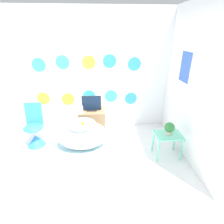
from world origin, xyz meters
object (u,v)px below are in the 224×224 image
tv (92,104)px  potted_plant_left (169,128)px  bathtub (82,135)px  chair (35,133)px  vase (81,110)px

tv → potted_plant_left: (1.39, -1.00, -0.09)m
bathtub → chair: size_ratio=1.12×
chair → tv: (1.13, 0.49, 0.40)m
vase → potted_plant_left: 1.84m
tv → potted_plant_left: bearing=-35.7°
tv → vase: 0.27m
chair → potted_plant_left: 2.59m
vase → bathtub: bearing=-83.6°
bathtub → chair: chair is taller
bathtub → vase: size_ratio=5.00×
chair → potted_plant_left: (2.52, -0.51, 0.31)m
chair → tv: 1.29m
potted_plant_left → vase: bearing=151.9°
potted_plant_left → bathtub: bearing=165.9°
bathtub → tv: tv is taller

